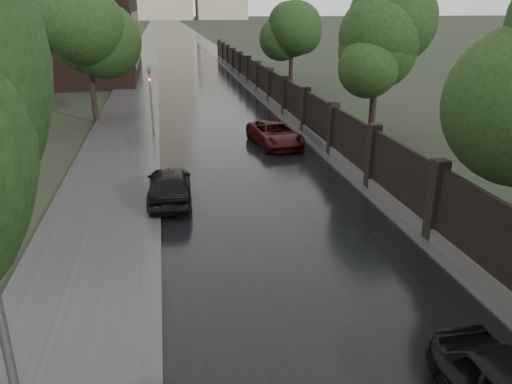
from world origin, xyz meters
name	(u,v)px	position (x,y,z in m)	size (l,w,h in m)	color
road	(169,27)	(0.00, 190.00, 0.01)	(8.00, 420.00, 0.02)	black
sidewalk_left	(153,27)	(-6.00, 190.00, 0.08)	(4.00, 420.00, 0.16)	#2D2D2D
verge_right	(185,27)	(5.50, 190.00, 0.04)	(3.00, 420.00, 0.08)	#2D2D2D
fence_right	(279,96)	(4.60, 32.01, 1.01)	(0.45, 75.72, 2.70)	#383533
tree_left_far	(87,38)	(-8.00, 30.00, 5.24)	(4.25, 4.25, 7.39)	black
tree_right_b	(377,50)	(7.50, 22.00, 4.95)	(4.08, 4.08, 7.01)	black
tree_right_c	(292,33)	(7.50, 40.00, 4.95)	(4.08, 4.08, 7.01)	black
traffic_light	(151,97)	(-4.30, 24.99, 2.40)	(0.16, 0.32, 4.00)	#59595E
hatchback_left	(169,185)	(-3.60, 14.94, 0.70)	(1.65, 4.10, 1.40)	black
car_right_far	(275,134)	(2.18, 22.36, 0.64)	(2.11, 4.58, 1.27)	black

